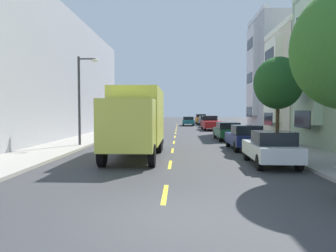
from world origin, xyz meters
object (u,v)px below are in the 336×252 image
parked_hatchback_black (130,127)px  parked_hatchback_burgundy (152,120)px  parked_hatchback_white (271,148)px  parked_hatchback_navy (245,137)px  parked_wagon_charcoal (205,120)px  street_lamp (82,93)px  parked_pickup_red (211,123)px  delivery_box_truck (137,118)px  parked_pickup_orange (201,119)px  moving_teal_sedan (188,121)px  parked_wagon_sky (208,122)px  street_tree_second (278,83)px  parked_sedan_forest (228,131)px

parked_hatchback_black → parked_hatchback_burgundy: (0.01, 26.38, 0.00)m
parked_hatchback_white → parked_hatchback_navy: size_ratio=1.00×
parked_wagon_charcoal → street_lamp: bearing=-108.4°
parked_hatchback_black → parked_pickup_red: bearing=45.1°
delivery_box_truck → parked_pickup_orange: size_ratio=1.48×
parked_pickup_orange → moving_teal_sedan: parked_pickup_orange is taller
parked_wagon_sky → parked_wagon_charcoal: bearing=90.0°
parked_hatchback_white → parked_hatchback_navy: 5.62m
street_tree_second → parked_hatchback_navy: bearing=-172.2°
street_tree_second → parked_wagon_charcoal: street_tree_second is taller
parked_hatchback_navy → parked_hatchback_burgundy: size_ratio=1.00×
moving_teal_sedan → parked_pickup_red: bearing=-77.8°
delivery_box_truck → parked_hatchback_white: delivery_box_truck is taller
delivery_box_truck → street_lamp: bearing=135.7°
parked_hatchback_navy → parked_hatchback_burgundy: 38.73m
parked_hatchback_white → parked_hatchback_black: size_ratio=1.00×
street_tree_second → parked_wagon_sky: bearing=94.2°
parked_hatchback_burgundy → parked_hatchback_white: bearing=-78.6°
parked_wagon_charcoal → parked_wagon_sky: size_ratio=1.00×
parked_pickup_red → parked_hatchback_white: parked_pickup_red is taller
parked_hatchback_navy → parked_hatchback_burgundy: bearing=103.1°
parked_hatchback_burgundy → parked_sedan_forest: size_ratio=0.89×
street_lamp → parked_sedan_forest: 11.85m
parked_wagon_sky → street_tree_second: bearing=-85.8°
delivery_box_truck → parked_wagon_sky: bearing=77.8°
street_tree_second → parked_hatchback_burgundy: street_tree_second is taller
parked_hatchback_burgundy → moving_teal_sedan: parked_hatchback_burgundy is taller
parked_hatchback_navy → parked_hatchback_burgundy: (-8.79, 37.72, 0.00)m
parked_hatchback_burgundy → delivery_box_truck: bearing=-86.3°
moving_teal_sedan → street_lamp: bearing=-104.4°
delivery_box_truck → parked_wagon_sky: (6.28, 29.04, -1.18)m
street_tree_second → parked_hatchback_navy: 3.86m
parked_wagon_charcoal → parked_pickup_red: bearing=-91.2°
parked_pickup_orange → parked_hatchback_black: bearing=-107.8°
parked_pickup_orange → parked_hatchback_black: parked_pickup_orange is taller
parked_pickup_orange → parked_pickup_red: 18.66m
moving_teal_sedan → street_tree_second: bearing=-81.6°
delivery_box_truck → parked_pickup_red: (6.02, 22.91, -1.16)m
parked_wagon_charcoal → parked_hatchback_black: bearing=-112.9°
street_tree_second → parked_hatchback_white: (-2.04, -5.90, -3.28)m
parked_hatchback_white → parked_wagon_sky: 31.75m
street_lamp → parked_hatchback_black: size_ratio=1.42×
parked_sedan_forest → street_lamp: bearing=-152.4°
street_tree_second → parked_pickup_orange: 38.57m
street_lamp → parked_wagon_charcoal: bearing=71.6°
parked_pickup_orange → parked_hatchback_navy: bearing=-90.0°
delivery_box_truck → parked_hatchback_burgundy: bearing=93.7°
parked_pickup_orange → parked_wagon_charcoal: (0.14, -6.24, -0.02)m
parked_pickup_orange → parked_hatchback_navy: size_ratio=1.32×
delivery_box_truck → parked_hatchback_black: bearing=100.4°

